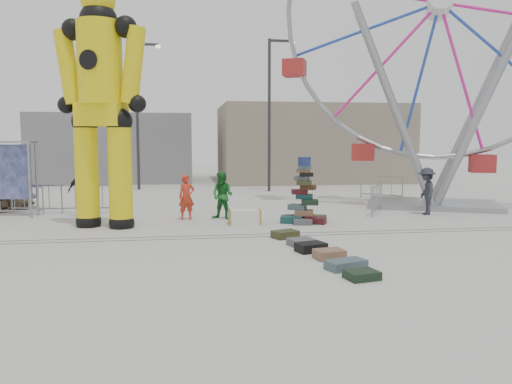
{
  "coord_description": "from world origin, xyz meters",
  "views": [
    {
      "loc": [
        -1.53,
        -13.24,
        2.76
      ],
      "look_at": [
        0.61,
        1.46,
        1.2
      ],
      "focal_mm": 35.0,
      "sensor_mm": 36.0,
      "label": 1
    }
  ],
  "objects": [
    {
      "name": "pedestrian_red",
      "position": [
        -1.44,
        4.06,
        0.78
      ],
      "size": [
        0.65,
        0.51,
        1.56
      ],
      "primitive_type": "imported",
      "rotation": [
        0.0,
        0.0,
        0.27
      ],
      "color": "red",
      "rests_on": "ground"
    },
    {
      "name": "pedestrian_green",
      "position": [
        -0.2,
        4.0,
        0.83
      ],
      "size": [
        1.01,
        0.96,
        1.65
      ],
      "primitive_type": "imported",
      "rotation": [
        0.0,
        0.0,
        -0.58
      ],
      "color": "#196623",
      "rests_on": "ground"
    },
    {
      "name": "lamp_post_left",
      "position": [
        -3.91,
        15.0,
        4.48
      ],
      "size": [
        1.41,
        0.25,
        8.0
      ],
      "color": "#2D2D30",
      "rests_on": "ground"
    },
    {
      "name": "row_case_0",
      "position": [
        1.28,
        0.35,
        0.11
      ],
      "size": [
        0.83,
        0.71,
        0.21
      ],
      "primitive_type": "cube",
      "rotation": [
        0.0,
        0.0,
        0.37
      ],
      "color": "#38391C",
      "rests_on": "ground"
    },
    {
      "name": "barricade_wheel_back",
      "position": [
        7.65,
        8.95,
        0.55
      ],
      "size": [
        1.56,
        1.41,
        1.1
      ],
      "primitive_type": null,
      "rotation": [
        0.0,
        0.0,
        -0.73
      ],
      "color": "gray",
      "rests_on": "ground"
    },
    {
      "name": "row_case_2",
      "position": [
        1.56,
        -1.45,
        0.11
      ],
      "size": [
        0.83,
        0.67,
        0.23
      ],
      "primitive_type": "cube",
      "rotation": [
        0.0,
        0.0,
        0.3
      ],
      "color": "black",
      "rests_on": "ground"
    },
    {
      "name": "pedestrian_grey",
      "position": [
        7.34,
        3.95,
        0.87
      ],
      "size": [
        0.9,
        1.25,
        1.74
      ],
      "primitive_type": "imported",
      "rotation": [
        0.0,
        0.0,
        -1.81
      ],
      "color": "#23242F",
      "rests_on": "ground"
    },
    {
      "name": "lamp_post_right",
      "position": [
        3.09,
        13.0,
        4.48
      ],
      "size": [
        1.41,
        0.25,
        8.0
      ],
      "color": "#2D2D30",
      "rests_on": "ground"
    },
    {
      "name": "row_case_4",
      "position": [
        1.88,
        -3.17,
        0.1
      ],
      "size": [
        0.97,
        0.72,
        0.2
      ],
      "primitive_type": "cube",
      "rotation": [
        0.0,
        0.0,
        0.33
      ],
      "color": "#435960",
      "rests_on": "ground"
    },
    {
      "name": "crash_test_dummy",
      "position": [
        -4.02,
        2.89,
        4.07
      ],
      "size": [
        3.04,
        1.55,
        7.73
      ],
      "rotation": [
        0.0,
        0.0,
        -0.35
      ],
      "color": "black",
      "rests_on": "ground"
    },
    {
      "name": "building_right",
      "position": [
        7.0,
        20.0,
        2.5
      ],
      "size": [
        12.0,
        8.0,
        5.0
      ],
      "primitive_type": "cube",
      "color": "gray",
      "rests_on": "ground"
    },
    {
      "name": "track_line_near",
      "position": [
        0.0,
        0.6,
        0.0
      ],
      "size": [
        40.0,
        0.04,
        0.01
      ],
      "primitive_type": "cube",
      "color": "#47443F",
      "rests_on": "ground"
    },
    {
      "name": "row_case_1",
      "position": [
        1.5,
        -0.73,
        0.09
      ],
      "size": [
        0.77,
        0.72,
        0.19
      ],
      "primitive_type": "cube",
      "rotation": [
        0.0,
        0.0,
        0.27
      ],
      "color": "#54575B",
      "rests_on": "ground"
    },
    {
      "name": "steamer_trunk",
      "position": [
        0.42,
        2.78,
        0.24
      ],
      "size": [
        1.04,
        0.61,
        0.48
      ],
      "primitive_type": "cube",
      "rotation": [
        0.0,
        0.0,
        -0.02
      ],
      "color": "silver",
      "rests_on": "ground"
    },
    {
      "name": "row_case_3",
      "position": [
        1.8,
        -2.24,
        0.11
      ],
      "size": [
        0.75,
        0.61,
        0.22
      ],
      "primitive_type": "cube",
      "rotation": [
        0.0,
        0.0,
        0.18
      ],
      "color": "brown",
      "rests_on": "ground"
    },
    {
      "name": "track_line_far",
      "position": [
        0.0,
        1.0,
        0.0
      ],
      "size": [
        40.0,
        0.04,
        0.01
      ],
      "primitive_type": "cube",
      "color": "#47443F",
      "rests_on": "ground"
    },
    {
      "name": "ferris_wheel",
      "position": [
        8.66,
        5.96,
        7.13
      ],
      "size": [
        11.5,
        5.22,
        14.48
      ],
      "rotation": [
        0.0,
        0.0,
        -0.42
      ],
      "color": "gray",
      "rests_on": "ground"
    },
    {
      "name": "row_case_5",
      "position": [
        1.95,
        -3.97,
        0.09
      ],
      "size": [
        0.72,
        0.62,
        0.17
      ],
      "primitive_type": "cube",
      "rotation": [
        0.0,
        0.0,
        0.21
      ],
      "color": "black",
      "rests_on": "ground"
    },
    {
      "name": "barricade_dummy_b",
      "position": [
        -7.04,
        6.43,
        0.55
      ],
      "size": [
        1.96,
        0.6,
        1.1
      ],
      "primitive_type": null,
      "rotation": [
        0.0,
        0.0,
        -0.25
      ],
      "color": "gray",
      "rests_on": "ground"
    },
    {
      "name": "building_left",
      "position": [
        -6.0,
        22.0,
        2.2
      ],
      "size": [
        10.0,
        8.0,
        4.4
      ],
      "primitive_type": "cube",
      "color": "gray",
      "rests_on": "ground"
    },
    {
      "name": "suitcase_tower",
      "position": [
        2.43,
        2.88,
        0.61
      ],
      "size": [
        1.7,
        1.4,
        2.19
      ],
      "rotation": [
        0.0,
        0.0,
        -0.33
      ],
      "color": "#184847",
      "rests_on": "ground"
    },
    {
      "name": "barricade_wheel_front",
      "position": [
        5.58,
        4.38,
        0.55
      ],
      "size": [
        1.1,
        1.78,
        1.1
      ],
      "primitive_type": null,
      "rotation": [
        0.0,
        0.0,
        1.04
      ],
      "color": "gray",
      "rests_on": "ground"
    },
    {
      "name": "ground",
      "position": [
        0.0,
        0.0,
        0.0
      ],
      "size": [
        90.0,
        90.0,
        0.0
      ],
      "primitive_type": "plane",
      "color": "#9E9E99",
      "rests_on": "ground"
    },
    {
      "name": "barricade_dummy_c",
      "position": [
        -5.09,
        6.22,
        0.55
      ],
      "size": [
        2.0,
        0.2,
        1.1
      ],
      "primitive_type": null,
      "rotation": [
        0.0,
        0.0,
        -0.05
      ],
      "color": "gray",
      "rests_on": "ground"
    },
    {
      "name": "pedestrian_black",
      "position": [
        -5.13,
        5.33,
        0.92
      ],
      "size": [
        1.14,
        0.64,
        1.84
      ],
      "primitive_type": "imported",
      "rotation": [
        0.0,
        0.0,
        2.96
      ],
      "color": "black",
      "rests_on": "ground"
    },
    {
      "name": "barricade_dummy_a",
      "position": [
        -7.66,
        5.87,
        0.55
      ],
      "size": [
        2.0,
        0.13,
        1.1
      ],
      "primitive_type": null,
      "rotation": [
        0.0,
        0.0,
        -0.01
      ],
      "color": "gray",
      "rests_on": "ground"
    }
  ]
}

